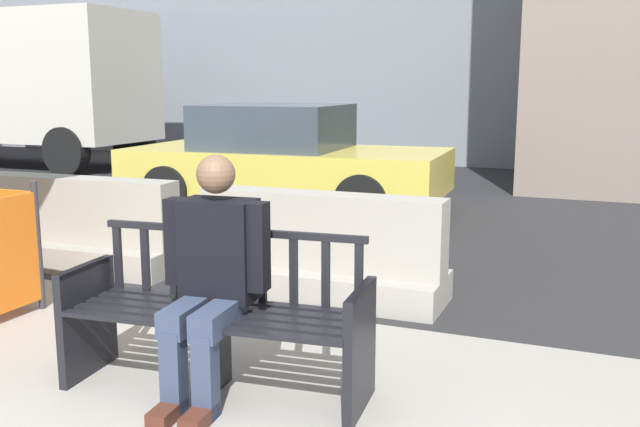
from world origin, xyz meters
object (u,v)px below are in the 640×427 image
Objects in this scene: car_taxi_near at (283,159)px; seated_person at (212,272)px; street_bench at (217,321)px; delivery_truck at (1,83)px; jersey_barrier_left at (79,231)px; jersey_barrier_centre at (320,255)px.

seated_person is at bearing -68.24° from car_taxi_near.
delivery_truck reaches higher than street_bench.
street_bench is 0.30m from seated_person.
jersey_barrier_left is at bearing 143.56° from seated_person.
street_bench is 0.86× the size of jersey_barrier_centre.
car_taxi_near is (-2.16, 5.39, 0.28)m from street_bench.
seated_person reaches higher than jersey_barrier_centre.
delivery_truck is (-7.67, 2.61, 1.01)m from car_taxi_near.
jersey_barrier_centre is 0.46× the size of car_taxi_near.
jersey_barrier_centre is at bearing 94.63° from street_bench.
street_bench is 0.25× the size of delivery_truck.
jersey_barrier_left is at bearing 179.55° from jersey_barrier_centre.
jersey_barrier_centre and jersey_barrier_left have the same top height.
jersey_barrier_centre is at bearing -60.45° from car_taxi_near.
car_taxi_near is at bearing 111.87° from street_bench.
jersey_barrier_left is (-2.43, 0.02, 0.00)m from jersey_barrier_centre.
seated_person is 0.19× the size of delivery_truck.
jersey_barrier_left is at bearing -96.71° from car_taxi_near.
jersey_barrier_centre is (-0.16, 1.89, -0.35)m from seated_person.
street_bench is at bearing -68.13° from car_taxi_near.
seated_person is 3.24m from jersey_barrier_left.
jersey_barrier_centre is 2.43m from jersey_barrier_left.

